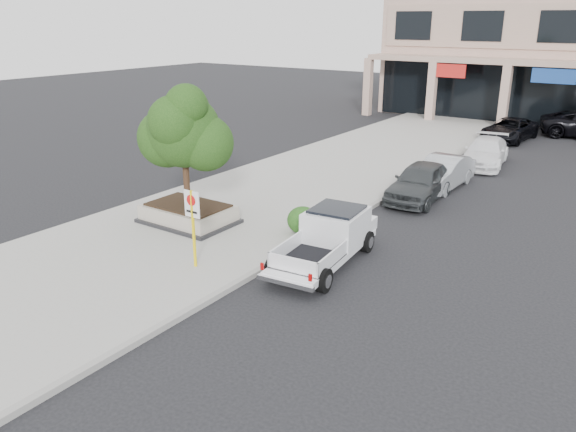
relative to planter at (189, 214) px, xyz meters
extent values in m
plane|color=black|center=(5.96, -1.61, -0.48)|extent=(120.00, 120.00, 0.00)
cube|color=gray|center=(0.46, 4.39, -0.40)|extent=(8.00, 52.00, 0.15)
cube|color=gray|center=(4.41, 4.39, -0.40)|extent=(0.20, 52.00, 0.15)
cube|color=tan|center=(-6.04, 25.44, 1.62)|extent=(0.55, 0.55, 4.20)
cube|color=black|center=(0.00, 0.00, -0.27)|extent=(3.20, 2.20, 0.12)
cube|color=gray|center=(0.00, 0.00, 0.04)|extent=(3.00, 2.00, 0.50)
cube|color=black|center=(0.00, 0.00, 0.32)|extent=(2.70, 1.70, 0.06)
cylinder|color=black|center=(0.00, 0.00, 1.45)|extent=(0.22, 0.22, 2.20)
sphere|color=#15330E|center=(0.00, 0.00, 2.95)|extent=(2.50, 2.50, 2.50)
sphere|color=#15330E|center=(0.70, 0.30, 2.55)|extent=(1.90, 1.90, 1.90)
sphere|color=#15330E|center=(-0.30, 0.50, 3.55)|extent=(1.60, 1.60, 1.60)
cylinder|color=yellow|center=(2.78, -2.60, 0.82)|extent=(0.09, 0.09, 2.30)
cube|color=white|center=(2.78, -2.60, 1.57)|extent=(0.55, 0.03, 0.78)
cylinder|color=red|center=(2.78, -2.63, 1.69)|extent=(0.32, 0.02, 0.32)
ellipsoid|color=#134413|center=(3.92, 1.38, 0.14)|extent=(1.10, 0.99, 0.93)
imported|color=#323537|center=(5.50, 7.61, 0.28)|extent=(1.99, 4.51, 1.51)
imported|color=#A9ADB2|center=(5.64, 9.72, 0.22)|extent=(1.63, 4.25, 1.38)
imported|color=white|center=(5.99, 14.79, 0.20)|extent=(2.51, 4.86, 1.35)
imported|color=black|center=(5.38, 21.76, 0.19)|extent=(2.64, 4.98, 1.34)
camera|label=1|loc=(13.50, -13.34, 6.49)|focal=35.00mm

